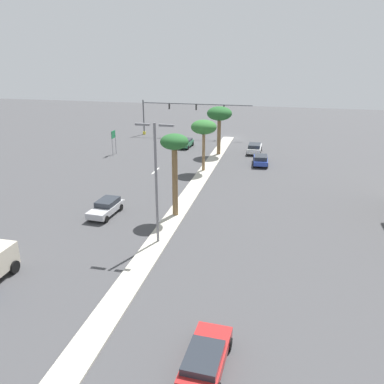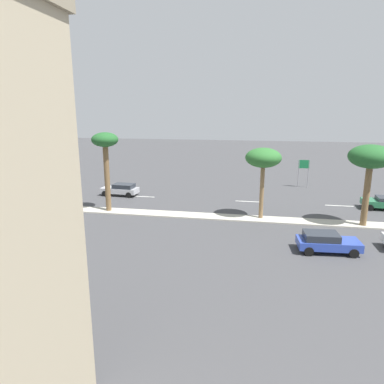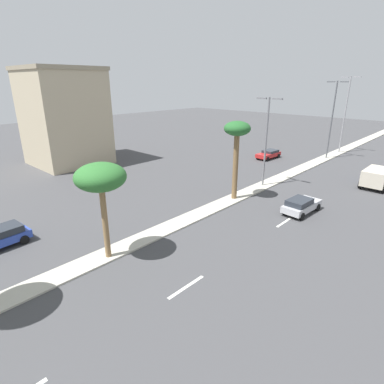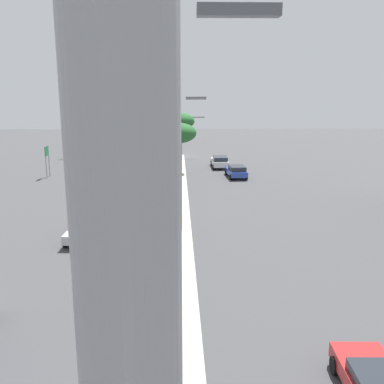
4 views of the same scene
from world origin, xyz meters
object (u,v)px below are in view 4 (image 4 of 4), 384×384
object	(u,v)px
street_lamp_right	(173,322)
sedan_blue_leading	(236,171)
palm_tree_outboard	(180,123)
sedan_white_rear	(220,161)
palm_tree_near	(178,142)
directional_road_sign	(47,155)
sedan_silver_center	(84,228)
traffic_signal_gantry	(110,128)
palm_tree_rear	(175,133)
street_lamp_center	(180,167)
sedan_green_trailing	(133,161)

from	to	relation	value
street_lamp_right	sedan_blue_leading	distance (m)	43.62
palm_tree_outboard	sedan_white_rear	distance (m)	7.43
palm_tree_outboard	palm_tree_near	distance (m)	23.13
directional_road_sign	street_lamp_right	bearing A→B (deg)	108.45
sedan_silver_center	sedan_white_rear	world-z (taller)	sedan_white_rear
traffic_signal_gantry	palm_tree_outboard	world-z (taller)	palm_tree_outboard
palm_tree_rear	street_lamp_right	distance (m)	38.28
directional_road_sign	palm_tree_near	xyz separation A→B (m)	(-14.64, 19.85, 3.87)
palm_tree_rear	sedan_silver_center	world-z (taller)	palm_tree_rear
street_lamp_center	sedan_green_trailing	bearing A→B (deg)	-79.74
street_lamp_center	sedan_blue_leading	size ratio (longest dim) A/B	2.19
sedan_silver_center	palm_tree_near	bearing A→B (deg)	-168.78
palm_tree_near	palm_tree_outboard	bearing A→B (deg)	-90.53
palm_tree_rear	palm_tree_near	bearing A→B (deg)	91.19
palm_tree_rear	street_lamp_right	world-z (taller)	street_lamp_right
directional_road_sign	street_lamp_right	world-z (taller)	street_lamp_right
palm_tree_near	sedan_silver_center	distance (m)	8.55
palm_tree_rear	palm_tree_outboard	bearing A→B (deg)	-93.45
palm_tree_rear	sedan_white_rear	bearing A→B (deg)	-117.28
directional_road_sign	sedan_silver_center	world-z (taller)	directional_road_sign
sedan_blue_leading	sedan_white_rear	bearing A→B (deg)	-78.40
sedan_green_trailing	street_lamp_right	bearing A→B (deg)	96.38
palm_tree_near	sedan_silver_center	xyz separation A→B (m)	(6.32, 1.25, -5.63)
directional_road_sign	sedan_blue_leading	xyz separation A→B (m)	(-21.17, 0.84, -1.75)
sedan_white_rear	palm_tree_near	bearing A→B (deg)	78.30
palm_tree_rear	sedan_white_rear	size ratio (longest dim) A/B	1.42
palm_tree_near	sedan_blue_leading	xyz separation A→B (m)	(-6.53, -19.01, -5.62)
palm_tree_outboard	street_lamp_right	size ratio (longest dim) A/B	0.62
sedan_white_rear	sedan_blue_leading	bearing A→B (deg)	101.60
palm_tree_rear	street_lamp_center	world-z (taller)	street_lamp_center
palm_tree_near	directional_road_sign	bearing A→B (deg)	-53.59
palm_tree_outboard	sedan_green_trailing	world-z (taller)	palm_tree_outboard
directional_road_sign	sedan_white_rear	xyz separation A→B (m)	(-19.88, -5.45, -1.71)
palm_tree_outboard	sedan_green_trailing	distance (m)	8.57
sedan_silver_center	sedan_white_rear	distance (m)	28.96
palm_tree_outboard	street_lamp_right	xyz separation A→B (m)	(0.32, 46.84, 0.69)
sedan_blue_leading	palm_tree_rear	bearing A→B (deg)	33.13
palm_tree_rear	palm_tree_near	size ratio (longest dim) A/B	0.84
palm_tree_near	palm_tree_rear	bearing A→B (deg)	-88.81
palm_tree_outboard	street_lamp_center	bearing A→B (deg)	89.73
sedan_green_trailing	sedan_silver_center	distance (m)	27.85
traffic_signal_gantry	palm_tree_near	xyz separation A→B (m)	(-9.73, 34.73, 2.21)
sedan_blue_leading	directional_road_sign	bearing A→B (deg)	-2.27
sedan_silver_center	sedan_green_trailing	bearing A→B (deg)	-91.20
traffic_signal_gantry	sedan_blue_leading	world-z (taller)	traffic_signal_gantry
street_lamp_center	sedan_green_trailing	world-z (taller)	street_lamp_center
directional_road_sign	sedan_green_trailing	bearing A→B (deg)	-142.88
palm_tree_near	sedan_blue_leading	distance (m)	20.87
sedan_green_trailing	sedan_white_rear	xyz separation A→B (m)	(-10.97, 1.29, 0.08)
palm_tree_rear	sedan_silver_center	bearing A→B (deg)	69.17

